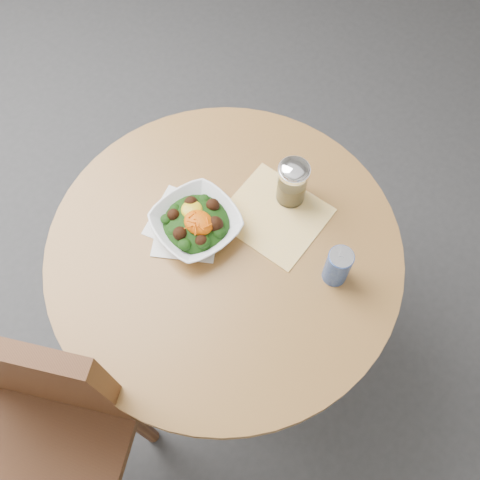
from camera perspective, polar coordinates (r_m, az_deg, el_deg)
The scene contains 9 objects.
ground at distance 2.04m, azimuth -1.14°, elevation -9.94°, with size 6.00×6.00×0.00m, color #323234.
table at distance 1.52m, azimuth -1.52°, elevation -4.07°, with size 0.90×0.90×0.75m.
chair at distance 1.50m, azimuth -21.02°, elevation -18.64°, with size 0.59×0.59×1.01m.
cloth_napkin at distance 1.38m, azimuth 3.71°, elevation 2.68°, with size 0.24×0.22×0.00m, color orange.
paper_napkins at distance 1.37m, azimuth -5.90°, elevation 1.55°, with size 0.24×0.23×0.00m.
salad_bowl at distance 1.34m, azimuth -4.69°, elevation 1.82°, with size 0.25×0.25×0.08m.
fork at distance 1.38m, azimuth -5.13°, elevation 2.72°, with size 0.06×0.20×0.00m.
spice_shaker at distance 1.36m, azimuth 5.60°, elevation 6.15°, with size 0.08×0.08×0.14m.
beverage_can at distance 1.28m, azimuth 10.38°, elevation -2.76°, with size 0.06×0.06×0.12m.
Camera 1 is at (0.38, -0.43, 1.96)m, focal length 40.00 mm.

